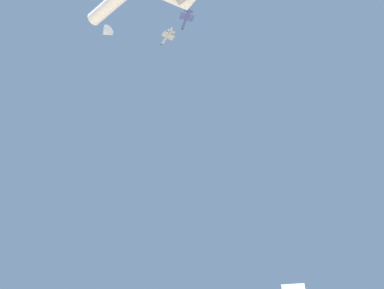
{
  "coord_description": "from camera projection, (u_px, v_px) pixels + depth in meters",
  "views": [
    {
      "loc": [
        -67.25,
        85.98,
        3.02
      ],
      "look_at": [
        5.96,
        19.47,
        61.13
      ],
      "focal_mm": 30.64,
      "sensor_mm": 36.0,
      "label": 1
    }
  ],
  "objects": [
    {
      "name": "chase_jet_left_wing",
      "position": [
        186.0,
        19.0,
        187.74
      ],
      "size": [
        14.96,
        9.36,
        4.0
      ],
      "rotation": [
        0.0,
        0.0,
        -0.43
      ],
      "color": "#38478C"
    },
    {
      "name": "chase_jet_lead",
      "position": [
        167.0,
        37.0,
        216.16
      ],
      "size": [
        15.3,
        8.55,
        4.0
      ],
      "rotation": [
        0.0,
        0.0,
        -0.15
      ],
      "color": "#999EA3"
    }
  ]
}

